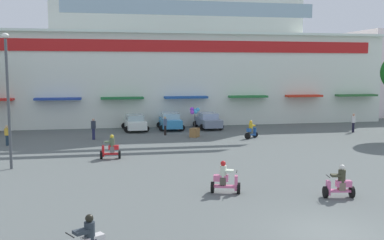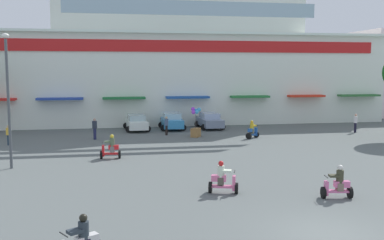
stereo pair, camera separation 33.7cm
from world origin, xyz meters
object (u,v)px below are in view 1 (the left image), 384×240
at_px(scooter_rider_5, 225,180).
at_px(parked_car_0, 135,122).
at_px(parked_car_2, 208,121).
at_px(streetlamp_near, 8,92).
at_px(pedestrian_0, 93,128).
at_px(balloon_vendor_cart, 195,125).
at_px(pedestrian_1, 165,125).
at_px(scooter_rider_1, 339,184).
at_px(pedestrian_2, 353,122).
at_px(scooter_rider_4, 111,149).
at_px(pedestrian_3, 7,134).
at_px(parked_car_1, 170,121).
at_px(scooter_rider_0, 251,131).

bearing_deg(scooter_rider_5, parked_car_0, 97.15).
bearing_deg(parked_car_2, streetlamp_near, -135.14).
bearing_deg(pedestrian_0, balloon_vendor_cart, -1.22).
bearing_deg(pedestrian_1, streetlamp_near, -132.61).
relative_size(parked_car_0, pedestrian_0, 2.51).
bearing_deg(streetlamp_near, parked_car_0, 61.51).
bearing_deg(balloon_vendor_cart, streetlamp_near, -142.26).
distance_m(pedestrian_0, balloon_vendor_cart, 8.41).
xyz_separation_m(parked_car_2, scooter_rider_1, (0.54, -24.06, -0.15)).
bearing_deg(pedestrian_2, parked_car_0, 165.71).
distance_m(scooter_rider_4, pedestrian_0, 8.31).
distance_m(pedestrian_0, pedestrian_3, 6.57).
distance_m(pedestrian_0, streetlamp_near, 11.56).
xyz_separation_m(scooter_rider_1, pedestrian_3, (-17.66, 17.38, 0.26)).
distance_m(scooter_rider_4, pedestrian_3, 10.06).
bearing_deg(balloon_vendor_cart, scooter_rider_1, -81.26).
xyz_separation_m(parked_car_1, scooter_rider_0, (5.88, -6.66, -0.15)).
height_order(parked_car_1, scooter_rider_0, parked_car_1).
distance_m(parked_car_2, pedestrian_1, 5.97).
height_order(parked_car_1, scooter_rider_5, parked_car_1).
height_order(parked_car_2, pedestrian_0, pedestrian_0).
relative_size(parked_car_2, balloon_vendor_cart, 1.76).
xyz_separation_m(scooter_rider_0, balloon_vendor_cart, (-4.52, 1.60, 0.41)).
distance_m(parked_car_0, scooter_rider_1, 25.04).
distance_m(parked_car_1, scooter_rider_4, 14.29).
bearing_deg(scooter_rider_4, scooter_rider_5, -60.60).
height_order(scooter_rider_5, balloon_vendor_cart, balloon_vendor_cart).
distance_m(parked_car_2, pedestrian_0, 11.88).
relative_size(pedestrian_0, streetlamp_near, 0.22).
bearing_deg(pedestrian_0, scooter_rider_1, -59.29).
distance_m(scooter_rider_4, streetlamp_near, 7.12).
xyz_separation_m(scooter_rider_1, pedestrian_2, (11.89, 18.88, 0.37)).
distance_m(parked_car_2, pedestrian_3, 18.38).
xyz_separation_m(parked_car_1, balloon_vendor_cart, (1.36, -5.06, 0.26)).
relative_size(parked_car_0, parked_car_2, 0.98).
height_order(parked_car_1, pedestrian_1, pedestrian_1).
distance_m(scooter_rider_1, balloon_vendor_cart, 19.10).
height_order(scooter_rider_1, streetlamp_near, streetlamp_near).
bearing_deg(scooter_rider_1, parked_car_2, 91.30).
height_order(parked_car_0, pedestrian_1, pedestrian_1).
relative_size(parked_car_1, pedestrian_1, 2.39).
distance_m(parked_car_2, scooter_rider_4, 16.25).
height_order(scooter_rider_4, scooter_rider_5, scooter_rider_4).
xyz_separation_m(parked_car_2, scooter_rider_5, (-4.31, -22.36, -0.13)).
bearing_deg(parked_car_1, balloon_vendor_cart, -74.95).
bearing_deg(scooter_rider_0, scooter_rider_4, -151.10).
bearing_deg(pedestrian_2, scooter_rider_4, -159.88).
relative_size(parked_car_2, pedestrian_2, 2.62).
distance_m(parked_car_1, pedestrian_2, 16.93).
relative_size(parked_car_1, pedestrian_3, 2.55).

